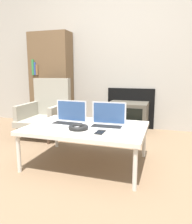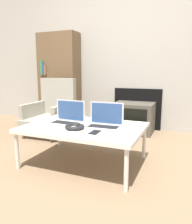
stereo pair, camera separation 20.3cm
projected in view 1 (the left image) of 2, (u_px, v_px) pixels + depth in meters
name	position (u px, v px, depth m)	size (l,w,h in m)	color
ground_plane	(72.00, 180.00, 1.85)	(14.00, 14.00, 0.00)	#7A6047
wall_back	(122.00, 48.00, 3.48)	(7.00, 0.08, 2.60)	#ADA89E
table	(87.00, 129.00, 2.12)	(1.13, 0.80, 0.39)	silver
laptop_left	(69.00, 119.00, 2.19)	(0.34, 0.24, 0.23)	silver
laptop_right	(107.00, 122.00, 2.07)	(0.34, 0.24, 0.23)	silver
headphones	(78.00, 127.00, 1.99)	(0.18, 0.18, 0.04)	black
phone	(100.00, 132.00, 1.88)	(0.07, 0.13, 0.01)	black
tv	(128.00, 117.00, 3.35)	(0.59, 0.48, 0.45)	#4C473D
armchair	(47.00, 109.00, 3.16)	(0.58, 0.69, 0.81)	gray
bookshelf	(51.00, 80.00, 3.73)	(0.70, 0.32, 1.55)	brown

